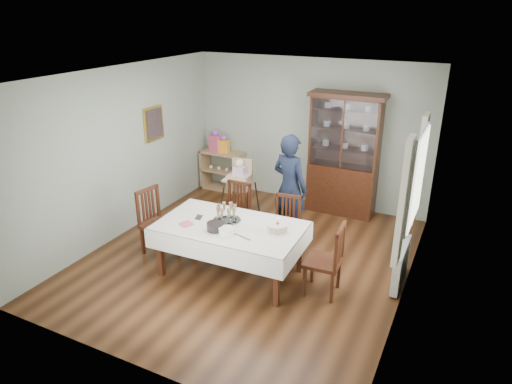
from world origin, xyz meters
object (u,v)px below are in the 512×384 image
Objects in this scene: chair_far_right at (284,238)px; dining_table at (231,249)px; gift_bag_pink at (216,142)px; chair_end_right at (324,273)px; chair_far_left at (234,224)px; woman at (290,187)px; sideboard at (223,170)px; champagne_tray at (227,216)px; gift_bag_orange at (224,145)px; chair_end_left at (159,234)px; china_cabinet at (344,153)px; birthday_cake at (278,228)px; high_chair at (240,196)px.

dining_table is at bearing -125.05° from chair_far_right.
dining_table is 3.37m from gift_bag_pink.
chair_far_right is 0.92× the size of chair_end_right.
dining_table is 2.13× the size of chair_far_left.
sideboard is at bearing -18.10° from woman.
chair_far_right is 1.10m from champagne_tray.
dining_table is 5.59× the size of gift_bag_orange.
chair_end_left is (-1.73, -0.81, 0.03)m from chair_far_right.
chair_end_left is 1.02× the size of chair_end_right.
chair_end_left is (0.45, -2.72, -0.10)m from sideboard.
gift_bag_pink is (-0.59, 2.70, 0.70)m from chair_end_left.
gift_bag_pink is (-2.32, 1.89, 0.73)m from chair_far_right.
chair_end_right reaches higher than sideboard.
woman is at bearing -31.46° from gift_bag_pink.
chair_far_left is 2.43× the size of champagne_tray.
chair_end_right is at bearing 5.58° from dining_table.
dining_table is at bearing -105.74° from china_cabinet.
champagne_tray is at bearing -108.17° from china_cabinet.
gift_bag_orange is at bearing 120.60° from champagne_tray.
champagne_tray is at bearing -91.43° from chair_end_right.
gift_bag_orange is at bearing -134.42° from chair_end_right.
dining_table is 5.17× the size of champagne_tray.
birthday_cake reaches higher than dining_table.
gift_bag_orange is (-0.95, 1.12, 0.52)m from high_chair.
sideboard is at bearing 121.32° from champagne_tray.
gift_bag_pink is at bearing -132.65° from chair_end_right.
chair_end_right reaches higher than birthday_cake.
dining_table is 1.81× the size of high_chair.
sideboard is at bearing 160.86° from gift_bag_orange.
champagne_tray is at bearing 140.14° from dining_table.
birthday_cake is (1.09, -0.78, 0.53)m from chair_far_left.
dining_table is at bearing -57.94° from sideboard.
china_cabinet is at bearing 87.57° from birthday_cake.
woman is at bearing -110.17° from china_cabinet.
sideboard is at bearing 131.93° from birthday_cake.
birthday_cake is 0.82× the size of gift_bag_orange.
gift_bag_orange is (-2.99, 2.61, 0.67)m from chair_end_right.
chair_end_left is at bearing -161.78° from chair_far_right.
gift_bag_pink is (-2.52, 2.64, 0.19)m from birthday_cake.
dining_table is at bearing 93.95° from woman.
sideboard is 2.29m from chair_far_left.
birthday_cake is at bearing -48.55° from gift_bag_orange.
sideboard is 4.03m from chair_end_right.
chair_end_left is at bearing -178.01° from champagne_tray.
chair_end_left is at bearing -113.41° from high_chair.
chair_end_right is 2.52× the size of champagne_tray.
chair_end_left reaches higher than dining_table.
chair_far_left is 0.96× the size of chair_end_right.
sideboard is 0.91× the size of chair_end_right.
champagne_tray is at bearing -58.68° from sideboard.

